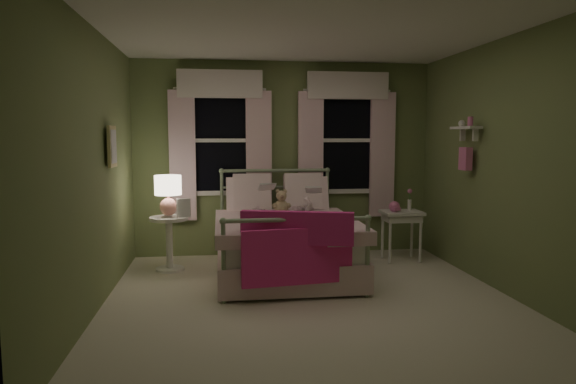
{
  "coord_description": "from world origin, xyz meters",
  "views": [
    {
      "loc": [
        -0.87,
        -4.81,
        1.6
      ],
      "look_at": [
        -0.14,
        0.69,
        1.0
      ],
      "focal_mm": 32.0,
      "sensor_mm": 36.0,
      "label": 1
    }
  ],
  "objects": [
    {
      "name": "book_left",
      "position": [
        -0.42,
        1.21,
        0.96
      ],
      "size": [
        0.2,
        0.12,
        0.26
      ],
      "primitive_type": "imported",
      "rotation": [
        1.22,
        0.0,
        0.02
      ],
      "color": "beige",
      "rests_on": "child_left"
    },
    {
      "name": "framed_picture",
      "position": [
        -1.95,
        0.6,
        1.5
      ],
      "size": [
        0.03,
        0.32,
        0.42
      ],
      "color": "beige",
      "rests_on": "room_shell"
    },
    {
      "name": "book_right",
      "position": [
        0.14,
        1.21,
        0.92
      ],
      "size": [
        0.22,
        0.15,
        0.26
      ],
      "primitive_type": "imported",
      "rotation": [
        1.22,
        0.0,
        -0.21
      ],
      "color": "beige",
      "rests_on": "child_right"
    },
    {
      "name": "bud_vase",
      "position": [
        1.56,
        1.5,
        0.79
      ],
      "size": [
        0.06,
        0.06,
        0.28
      ],
      "color": "white",
      "rests_on": "nightstand_right"
    },
    {
      "name": "pink_toy",
      "position": [
        1.34,
        1.45,
        0.71
      ],
      "size": [
        0.14,
        0.2,
        0.14
      ],
      "color": "pink",
      "rests_on": "nightstand_right"
    },
    {
      "name": "teddy_bear",
      "position": [
        -0.14,
        1.3,
        0.79
      ],
      "size": [
        0.23,
        0.18,
        0.31
      ],
      "color": "tan",
      "rests_on": "bed"
    },
    {
      "name": "room_shell",
      "position": [
        0.0,
        0.0,
        1.3
      ],
      "size": [
        4.2,
        4.2,
        4.2
      ],
      "color": "beige",
      "rests_on": "ground"
    },
    {
      "name": "nightstand_left",
      "position": [
        -1.48,
        1.36,
        0.42
      ],
      "size": [
        0.46,
        0.46,
        0.65
      ],
      "color": "white",
      "rests_on": "ground"
    },
    {
      "name": "nightstand_right",
      "position": [
        1.44,
        1.45,
        0.55
      ],
      "size": [
        0.5,
        0.4,
        0.64
      ],
      "color": "white",
      "rests_on": "ground"
    },
    {
      "name": "child_right",
      "position": [
        0.14,
        1.46,
        0.96
      ],
      "size": [
        0.46,
        0.42,
        0.77
      ],
      "primitive_type": "imported",
      "rotation": [
        0.0,
        0.0,
        2.71
      ],
      "color": "#F7D1DD",
      "rests_on": "bed"
    },
    {
      "name": "wall_shelf",
      "position": [
        1.9,
        0.7,
        1.52
      ],
      "size": [
        0.15,
        0.5,
        0.6
      ],
      "color": "white",
      "rests_on": "room_shell"
    },
    {
      "name": "window_right",
      "position": [
        0.85,
        2.03,
        1.62
      ],
      "size": [
        1.34,
        0.13,
        1.96
      ],
      "color": "black",
      "rests_on": "room_shell"
    },
    {
      "name": "pink_throw",
      "position": [
        -0.14,
        0.01,
        0.61
      ],
      "size": [
        1.1,
        0.39,
        0.71
      ],
      "color": "#CF287C",
      "rests_on": "bed"
    },
    {
      "name": "table_lamp",
      "position": [
        -1.48,
        1.36,
        0.95
      ],
      "size": [
        0.32,
        0.32,
        0.48
      ],
      "color": "#E49486",
      "rests_on": "nightstand_left"
    },
    {
      "name": "book_nightstand",
      "position": [
        -1.38,
        1.28,
        0.66
      ],
      "size": [
        0.2,
        0.25,
        0.02
      ],
      "primitive_type": "imported",
      "rotation": [
        0.0,
        0.0,
        0.18
      ],
      "color": "beige",
      "rests_on": "nightstand_left"
    },
    {
      "name": "bed",
      "position": [
        -0.14,
        1.04,
        0.38
      ],
      "size": [
        1.58,
        2.03,
        1.18
      ],
      "color": "white",
      "rests_on": "ground"
    },
    {
      "name": "window_left",
      "position": [
        -0.85,
        2.03,
        1.62
      ],
      "size": [
        1.34,
        0.13,
        1.96
      ],
      "color": "black",
      "rests_on": "room_shell"
    },
    {
      "name": "child_left",
      "position": [
        -0.42,
        1.46,
        0.95
      ],
      "size": [
        0.3,
        0.21,
        0.77
      ],
      "primitive_type": "imported",
      "rotation": [
        0.0,
        0.0,
        3.24
      ],
      "color": "#F7D1DD",
      "rests_on": "bed"
    }
  ]
}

